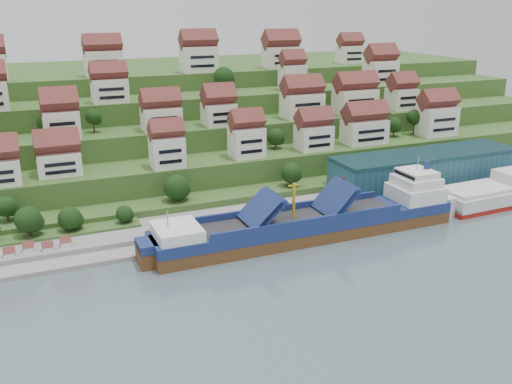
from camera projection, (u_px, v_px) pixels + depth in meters
name	position (u px, v px, depth m)	size (l,w,h in m)	color
ground	(298.00, 236.00, 141.65)	(300.00, 300.00, 0.00)	slate
quay	(337.00, 203.00, 161.84)	(180.00, 14.00, 2.20)	gray
pebble_beach	(48.00, 254.00, 130.41)	(45.00, 20.00, 1.00)	gray
hillside	(181.00, 119.00, 228.70)	(260.00, 128.00, 31.00)	#2D4C1E
hillside_village	(227.00, 102.00, 187.66)	(159.52, 63.81, 29.15)	white
hillside_trees	(209.00, 140.00, 171.09)	(142.22, 62.80, 31.11)	#193812
warehouse	(425.00, 168.00, 173.56)	(60.00, 15.00, 10.00)	#265467
flagpole	(341.00, 189.00, 154.95)	(1.28, 0.16, 8.00)	gray
beach_huts	(38.00, 251.00, 128.07)	(14.40, 3.70, 2.20)	white
cargo_ship	(316.00, 223.00, 140.84)	(77.88, 12.14, 17.27)	brown
second_ship	(493.00, 194.00, 163.34)	(33.67, 13.53, 9.64)	maroon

